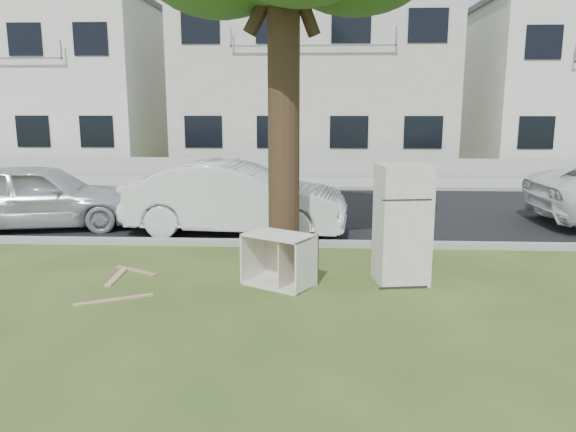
{
  "coord_description": "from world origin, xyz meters",
  "views": [
    {
      "loc": [
        0.15,
        -7.8,
        2.65
      ],
      "look_at": [
        -0.27,
        0.6,
        0.96
      ],
      "focal_mm": 35.0,
      "sensor_mm": 36.0,
      "label": 1
    }
  ],
  "objects_px": {
    "cabinet": "(279,260)",
    "car_center": "(236,198)",
    "car_left": "(40,196)",
    "fridge": "(402,224)"
  },
  "relations": [
    {
      "from": "cabinet",
      "to": "car_center",
      "type": "bearing_deg",
      "value": 138.84
    },
    {
      "from": "fridge",
      "to": "car_left",
      "type": "height_order",
      "value": "fridge"
    },
    {
      "from": "fridge",
      "to": "car_center",
      "type": "xyz_separation_m",
      "value": [
        -2.92,
        3.07,
        -0.15
      ]
    },
    {
      "from": "cabinet",
      "to": "car_left",
      "type": "xyz_separation_m",
      "value": [
        -5.37,
        3.6,
        0.32
      ]
    },
    {
      "from": "car_center",
      "to": "car_left",
      "type": "height_order",
      "value": "car_center"
    },
    {
      "from": "fridge",
      "to": "cabinet",
      "type": "xyz_separation_m",
      "value": [
        -1.82,
        -0.24,
        -0.5
      ]
    },
    {
      "from": "fridge",
      "to": "cabinet",
      "type": "distance_m",
      "value": 1.9
    },
    {
      "from": "car_left",
      "to": "fridge",
      "type": "bearing_deg",
      "value": -126.53
    },
    {
      "from": "cabinet",
      "to": "car_left",
      "type": "bearing_deg",
      "value": 176.57
    },
    {
      "from": "cabinet",
      "to": "car_center",
      "type": "xyz_separation_m",
      "value": [
        -1.1,
        3.31,
        0.36
      ]
    }
  ]
}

